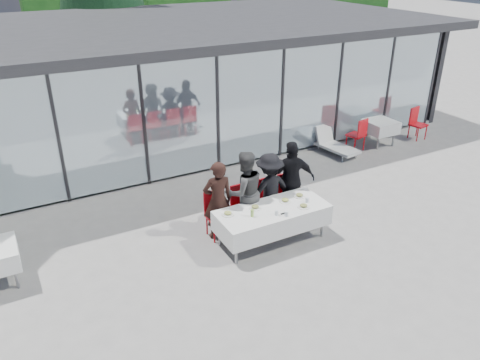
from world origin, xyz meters
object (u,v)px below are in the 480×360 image
object	(u,v)px
plate_b	(255,207)
juice_bottle	(252,213)
diner_chair_c	(267,198)
dining_table	(272,218)
plate_a	(228,213)
plate_c	(285,200)
spare_table_right	(380,127)
diner_d	(291,180)
diner_chair_d	(288,193)
plate_extra	(304,206)
spare_chair_a	(416,122)
lounger	(333,144)
diner_chair_a	(216,212)
spare_chair_b	(359,133)
plate_d	(299,195)
diner_b	(244,192)
diner_chair_b	(242,205)
folded_eyeglasses	(284,213)
diner_c	(269,189)
diner_a	(218,200)

from	to	relation	value
plate_b	juice_bottle	bearing A→B (deg)	-130.10
diner_chair_c	juice_bottle	distance (m)	1.20
dining_table	plate_a	xyz separation A→B (m)	(-0.88, 0.20, 0.24)
diner_chair_c	plate_c	size ratio (longest dim) A/B	4.00
plate_a	juice_bottle	bearing A→B (deg)	-36.37
juice_bottle	spare_table_right	bearing A→B (deg)	26.40
diner_d	plate_b	distance (m)	1.28
diner_chair_d	spare_table_right	distance (m)	5.27
plate_extra	spare_chair_a	bearing A→B (deg)	25.55
diner_chair_c	lounger	size ratio (longest dim) A/B	0.69
diner_chair_a	spare_chair_b	world-z (taller)	same
diner_chair_a	diner_chair_d	xyz separation A→B (m)	(1.75, 0.00, 0.00)
juice_bottle	spare_chair_a	xyz separation A→B (m)	(7.52, 2.92, -0.29)
plate_d	spare_chair_b	xyz separation A→B (m)	(4.00, 2.73, -0.24)
diner_chair_d	juice_bottle	distance (m)	1.64
diner_b	diner_chair_c	distance (m)	0.70
plate_b	plate_d	xyz separation A→B (m)	(1.05, -0.00, 0.00)
diner_b	diner_d	xyz separation A→B (m)	(1.15, 0.00, -0.00)
diner_chair_b	plate_b	distance (m)	0.63
plate_a	folded_eyeglasses	distance (m)	1.09
plate_c	lounger	size ratio (longest dim) A/B	0.17
juice_bottle	spare_table_right	world-z (taller)	juice_bottle
diner_d	plate_a	bearing A→B (deg)	31.30
diner_chair_c	diner_d	xyz separation A→B (m)	(0.56, -0.09, 0.35)
folded_eyeglasses	plate_b	bearing A→B (deg)	131.36
diner_chair_a	plate_c	distance (m)	1.42
plate_b	plate_c	xyz separation A→B (m)	(0.68, -0.05, 0.00)
diner_b	spare_table_right	xyz separation A→B (m)	(5.93, 2.32, -0.33)
plate_b	plate_d	bearing A→B (deg)	-0.25
diner_c	plate_a	distance (m)	1.29
diner_d	lounger	world-z (taller)	diner_d
diner_chair_b	lounger	size ratio (longest dim) A/B	0.69
spare_chair_a	diner_chair_a	bearing A→B (deg)	-165.17
dining_table	diner_chair_b	distance (m)	0.80
plate_b	plate_c	bearing A→B (deg)	-3.92
diner_chair_d	lounger	distance (m)	3.98
plate_d	plate_extra	world-z (taller)	same
folded_eyeglasses	plate_c	bearing A→B (deg)	54.10
diner_a	diner_c	world-z (taller)	diner_a
plate_extra	spare_chair_a	xyz separation A→B (m)	(6.45, 3.08, -0.24)
diner_c	plate_a	size ratio (longest dim) A/B	6.56
diner_b	juice_bottle	world-z (taller)	diner_b
diner_b	diner_chair_c	world-z (taller)	diner_b
dining_table	diner_c	bearing A→B (deg)	63.98
plate_b	diner_chair_d	bearing A→B (deg)	26.25
spare_table_right	spare_chair_b	distance (m)	0.90
plate_b	diner_chair_c	bearing A→B (deg)	43.10
plate_d	juice_bottle	xyz separation A→B (m)	(-1.26, -0.24, 0.05)
diner_chair_c	diner_b	bearing A→B (deg)	-171.33
plate_extra	juice_bottle	size ratio (longest dim) A/B	1.64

